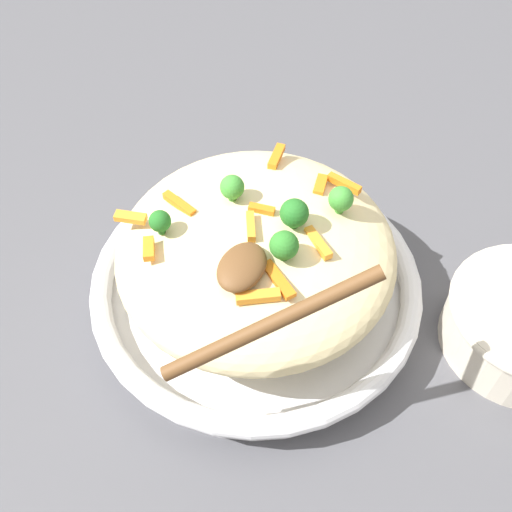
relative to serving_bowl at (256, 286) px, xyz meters
The scene contains 20 objects.
ground_plane 0.03m from the serving_bowl, ahead, with size 2.40×2.40×0.00m, color #4C4C51.
serving_bowl is the anchor object (origin of this frame).
pasta_mound 0.06m from the serving_bowl, ahead, with size 0.28×0.27×0.09m, color beige.
carrot_piece_0 0.13m from the serving_bowl, 25.21° to the left, with size 0.04×0.01×0.01m, color orange.
carrot_piece_1 0.11m from the serving_bowl, behind, with size 0.02×0.01×0.01m, color orange.
carrot_piece_2 0.13m from the serving_bowl, 84.92° to the right, with size 0.04×0.01×0.01m, color orange.
carrot_piece_3 0.14m from the serving_bowl, 145.32° to the left, with size 0.04×0.01×0.01m, color orange.
carrot_piece_4 0.12m from the serving_bowl, 40.27° to the left, with size 0.04×0.01×0.01m, color orange.
carrot_piece_5 0.14m from the serving_bowl, 48.70° to the right, with size 0.02×0.01×0.01m, color orange.
carrot_piece_6 0.12m from the serving_bowl, 92.94° to the left, with size 0.04×0.01×0.01m, color orange.
carrot_piece_7 0.13m from the serving_bowl, 153.57° to the left, with size 0.03×0.01×0.01m, color orange.
carrot_piece_8 0.11m from the serving_bowl, 14.34° to the left, with size 0.03×0.01×0.01m, color orange.
carrot_piece_9 0.14m from the serving_bowl, 168.76° to the right, with size 0.03×0.01×0.01m, color orange.
carrot_piece_10 0.15m from the serving_bowl, 70.20° to the right, with size 0.03×0.01×0.01m, color orange.
broccoli_floret_0 0.13m from the serving_bowl, 54.46° to the left, with size 0.03×0.03×0.03m.
broccoli_floret_1 0.14m from the serving_bowl, 61.15° to the right, with size 0.02×0.02×0.03m.
broccoli_floret_2 0.12m from the serving_bowl, 106.52° to the left, with size 0.03×0.03×0.03m.
broccoli_floret_3 0.14m from the serving_bowl, 127.75° to the left, with size 0.02×0.02×0.03m.
broccoli_floret_4 0.12m from the serving_bowl, 118.89° to the right, with size 0.02×0.02×0.03m.
serving_spoon 0.15m from the serving_bowl, 21.86° to the left, with size 0.15×0.14×0.08m.
Camera 1 is at (0.34, 0.15, 0.54)m, focal length 41.73 mm.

